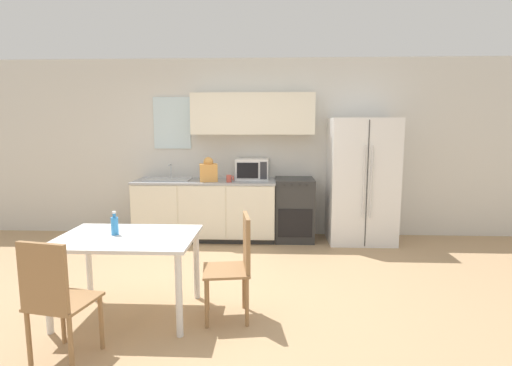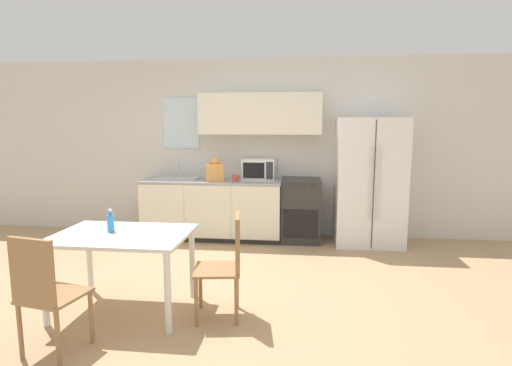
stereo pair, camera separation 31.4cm
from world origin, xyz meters
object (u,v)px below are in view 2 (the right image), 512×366
(refrigerator, at_px, (369,182))
(dining_chair_near, at_px, (43,288))
(oven_range, at_px, (301,210))
(drink_bottle, at_px, (111,223))
(microwave, at_px, (259,169))
(dining_table, at_px, (123,244))
(coffee_mug, at_px, (235,178))
(dining_chair_side, at_px, (228,259))

(refrigerator, xyz_separation_m, dining_chair_near, (-2.80, -3.23, -0.37))
(oven_range, xyz_separation_m, drink_bottle, (-1.72, -2.45, 0.36))
(oven_range, xyz_separation_m, microwave, (-0.63, 0.08, 0.59))
(refrigerator, relative_size, microwave, 3.74)
(dining_table, bearing_deg, microwave, 69.22)
(dining_table, bearing_deg, oven_range, 57.11)
(microwave, relative_size, dining_table, 0.40)
(oven_range, relative_size, drink_bottle, 4.30)
(dining_table, xyz_separation_m, dining_chair_near, (-0.23, -0.80, -0.10))
(microwave, distance_m, dining_chair_near, 3.61)
(microwave, xyz_separation_m, coffee_mug, (-0.31, -0.30, -0.10))
(coffee_mug, distance_m, drink_bottle, 2.36)
(dining_table, bearing_deg, dining_chair_near, -106.10)
(microwave, xyz_separation_m, dining_chair_near, (-1.20, -3.36, -0.51))
(coffee_mug, bearing_deg, oven_range, 13.11)
(dining_table, xyz_separation_m, dining_chair_side, (0.98, -0.02, -0.10))
(microwave, height_order, dining_chair_side, microwave)
(dining_chair_near, relative_size, dining_chair_side, 1.00)
(dining_chair_side, bearing_deg, coffee_mug, -0.66)
(dining_chair_near, bearing_deg, coffee_mug, 84.63)
(microwave, height_order, dining_table, microwave)
(dining_table, distance_m, drink_bottle, 0.22)
(coffee_mug, relative_size, dining_chair_side, 0.11)
(oven_range, xyz_separation_m, refrigerator, (0.97, -0.05, 0.44))
(coffee_mug, distance_m, dining_table, 2.38)
(coffee_mug, distance_m, dining_chair_side, 2.33)
(oven_range, height_order, dining_chair_side, dining_chair_side)
(dining_chair_near, bearing_deg, drink_bottle, 93.38)
(coffee_mug, bearing_deg, drink_bottle, -109.39)
(coffee_mug, bearing_deg, dining_table, -106.34)
(oven_range, xyz_separation_m, dining_chair_near, (-1.83, -3.28, 0.08))
(oven_range, distance_m, dining_chair_side, 2.57)
(refrigerator, height_order, dining_chair_side, refrigerator)
(oven_range, height_order, refrigerator, refrigerator)
(microwave, bearing_deg, dining_table, -110.78)
(microwave, distance_m, drink_bottle, 2.76)
(refrigerator, distance_m, dining_chair_side, 2.94)
(coffee_mug, bearing_deg, microwave, 44.23)
(refrigerator, xyz_separation_m, coffee_mug, (-1.91, -0.17, 0.05))
(dining_chair_side, xyz_separation_m, drink_bottle, (-1.10, 0.05, 0.28))
(microwave, bearing_deg, refrigerator, -4.60)
(dining_chair_near, bearing_deg, dining_table, 84.81)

